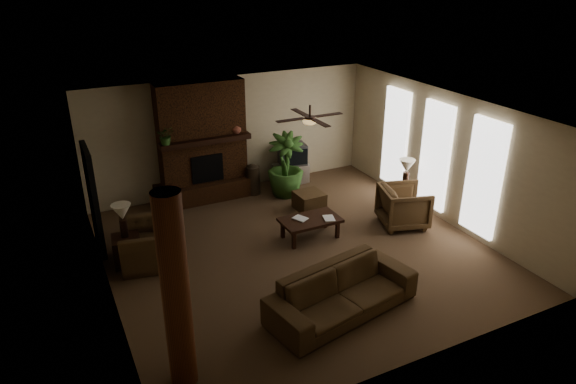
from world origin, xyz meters
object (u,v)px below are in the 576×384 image
tv_stand (291,173)px  side_table_right (400,197)px  floor_vase (253,177)px  coffee_table (310,221)px  floor_plant (286,178)px  armchair_right (404,205)px  sofa (342,286)px  armchair_left (149,237)px  side_table_left (127,250)px  ottoman (309,201)px  log_column (176,294)px  lamp_left (122,215)px  lamp_right (407,168)px

tv_stand → side_table_right: side_table_right is taller
floor_vase → side_table_right: bearing=-40.0°
coffee_table → floor_plant: bearing=77.0°
armchair_right → side_table_right: bearing=-16.5°
armchair_right → coffee_table: (-2.05, 0.38, -0.11)m
coffee_table → tv_stand: size_ratio=1.41×
sofa → armchair_left: size_ratio=2.14×
coffee_table → side_table_left: side_table_left is taller
ottoman → floor_plant: bearing=97.9°
log_column → sofa: log_column is taller
log_column → armchair_left: log_column is taller
armchair_right → floor_plant: 2.99m
ottoman → tv_stand: (0.32, 1.59, 0.05)m
sofa → armchair_left: bearing=118.8°
lamp_left → lamp_right: size_ratio=1.00×
armchair_right → lamp_right: size_ratio=1.48×
armchair_left → side_table_left: bearing=-97.7°
floor_vase → side_table_right: 3.52m
armchair_right → tv_stand: armchair_right is taller
ottoman → floor_vase: 1.60m
armchair_right → floor_vase: armchair_right is taller
sofa → lamp_right: 4.26m
coffee_table → floor_vase: bearing=94.0°
side_table_left → lamp_right: bearing=-3.6°
sofa → tv_stand: size_ratio=2.96×
tv_stand → side_table_right: size_ratio=1.55×
side_table_right → lamp_right: bearing=-44.0°
lamp_left → log_column: bearing=-88.3°
sofa → side_table_left: bearing=121.8°
armchair_left → tv_stand: armchair_left is taller
armchair_right → side_table_right: size_ratio=1.75×
tv_stand → lamp_right: 3.11m
tv_stand → armchair_right: bearing=-72.9°
side_table_left → lamp_left: (0.00, 0.03, 0.73)m
armchair_right → lamp_left: bearing=96.4°
log_column → sofa: bearing=7.4°
sofa → ottoman: 3.86m
ottoman → side_table_left: bearing=-172.3°
side_table_left → lamp_right: lamp_right is taller
lamp_left → side_table_right: size_ratio=1.18×
floor_plant → lamp_right: bearing=-42.7°
log_column → tv_stand: 7.16m
coffee_table → side_table_left: 3.59m
floor_vase → floor_plant: floor_plant is taller
coffee_table → tv_stand: 2.96m
floor_vase → lamp_right: bearing=-40.1°
coffee_table → ottoman: size_ratio=2.00×
log_column → ottoman: (4.06, 3.96, -1.20)m
lamp_right → armchair_right: bearing=-129.0°
armchair_right → lamp_right: 0.97m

